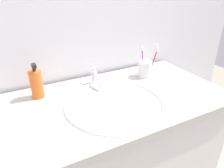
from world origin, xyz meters
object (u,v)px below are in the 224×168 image
at_px(toothbrush_white, 152,58).
at_px(toothbrush_purple, 143,59).
at_px(faucet, 95,76).
at_px(soap_dispenser, 37,84).
at_px(toothbrush_cup, 145,69).
at_px(toothbrush_red, 154,60).

bearing_deg(toothbrush_white, toothbrush_purple, 129.44).
bearing_deg(toothbrush_white, faucet, 171.65).
bearing_deg(faucet, toothbrush_purple, -1.07).
distance_m(toothbrush_purple, soap_dispenser, 0.61).
height_order(faucet, soap_dispenser, soap_dispenser).
relative_size(faucet, toothbrush_cup, 1.55).
bearing_deg(soap_dispenser, faucet, -1.27).
xyz_separation_m(toothbrush_cup, soap_dispenser, (-0.61, 0.04, 0.02)).
bearing_deg(toothbrush_purple, soap_dispenser, 178.83).
bearing_deg(toothbrush_red, toothbrush_cup, 155.86).
height_order(faucet, toothbrush_red, toothbrush_red).
distance_m(faucet, toothbrush_cup, 0.31).
xyz_separation_m(toothbrush_red, soap_dispenser, (-0.66, 0.06, -0.03)).
bearing_deg(soap_dispenser, toothbrush_white, -5.02).
distance_m(faucet, soap_dispenser, 0.30).
distance_m(toothbrush_red, soap_dispenser, 0.66).
relative_size(toothbrush_cup, toothbrush_red, 0.56).
height_order(toothbrush_red, soap_dispenser, same).
bearing_deg(toothbrush_red, toothbrush_white, 175.71).
height_order(toothbrush_purple, soap_dispenser, same).
height_order(toothbrush_white, soap_dispenser, toothbrush_white).
bearing_deg(toothbrush_cup, toothbrush_white, -30.30).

